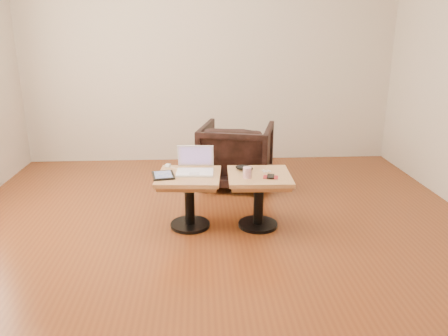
{
  "coord_description": "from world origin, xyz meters",
  "views": [
    {
      "loc": [
        -0.13,
        -3.13,
        1.59
      ],
      "look_at": [
        0.06,
        0.24,
        0.51
      ],
      "focal_mm": 35.0,
      "sensor_mm": 36.0,
      "label": 1
    }
  ],
  "objects": [
    {
      "name": "striped_cup",
      "position": [
        0.24,
        0.13,
        0.5
      ],
      "size": [
        0.09,
        0.09,
        0.09
      ],
      "primitive_type": "cylinder",
      "rotation": [
        0.0,
        0.0,
        0.4
      ],
      "color": "#C45071",
      "rests_on": "side_table_right"
    },
    {
      "name": "phone_on_sleeve",
      "position": [
        0.43,
        0.13,
        0.47
      ],
      "size": [
        0.13,
        0.11,
        0.01
      ],
      "rotation": [
        0.0,
        0.0,
        -0.2
      ],
      "color": "maroon",
      "rests_on": "side_table_right"
    },
    {
      "name": "laptop",
      "position": [
        -0.17,
        0.31,
        0.5
      ],
      "size": [
        0.31,
        0.29,
        0.21
      ],
      "rotation": [
        0.0,
        0.0,
        -0.05
      ],
      "color": "white",
      "rests_on": "side_table_left"
    },
    {
      "name": "tablet",
      "position": [
        -0.43,
        0.21,
        0.47
      ],
      "size": [
        0.21,
        0.24,
        0.02
      ],
      "rotation": [
        0.0,
        0.0,
        0.17
      ],
      "color": "black",
      "rests_on": "side_table_left"
    },
    {
      "name": "room_shell",
      "position": [
        0.0,
        0.0,
        1.35
      ],
      "size": [
        4.52,
        4.52,
        2.71
      ],
      "color": "brown",
      "rests_on": "ground"
    },
    {
      "name": "side_table_right",
      "position": [
        0.35,
        0.22,
        0.35
      ],
      "size": [
        0.52,
        0.52,
        0.46
      ],
      "rotation": [
        0.0,
        0.0,
        -0.03
      ],
      "color": "black",
      "rests_on": "ground"
    },
    {
      "name": "side_table_left",
      "position": [
        -0.22,
        0.24,
        0.35
      ],
      "size": [
        0.55,
        0.55,
        0.46
      ],
      "rotation": [
        0.0,
        0.0,
        -0.09
      ],
      "color": "black",
      "rests_on": "ground"
    },
    {
      "name": "armchair",
      "position": [
        0.25,
        1.25,
        0.33
      ],
      "size": [
        0.87,
        0.88,
        0.67
      ],
      "primitive_type": "imported",
      "rotation": [
        0.0,
        0.0,
        2.89
      ],
      "color": "black",
      "rests_on": "ground"
    },
    {
      "name": "earbuds_tangle",
      "position": [
        0.42,
        0.28,
        0.47
      ],
      "size": [
        0.08,
        0.05,
        0.01
      ],
      "color": "white",
      "rests_on": "side_table_right"
    },
    {
      "name": "charging_adapter",
      "position": [
        -0.41,
        0.46,
        0.47
      ],
      "size": [
        0.05,
        0.05,
        0.02
      ],
      "primitive_type": "cube",
      "rotation": [
        0.0,
        0.0,
        -0.44
      ],
      "color": "white",
      "rests_on": "side_table_left"
    },
    {
      "name": "glasses_case",
      "position": [
        0.24,
        0.32,
        0.48
      ],
      "size": [
        0.17,
        0.13,
        0.05
      ],
      "primitive_type": "ellipsoid",
      "rotation": [
        0.0,
        0.0,
        -0.43
      ],
      "color": "black",
      "rests_on": "side_table_right"
    }
  ]
}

